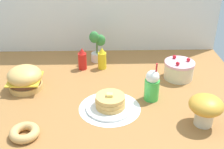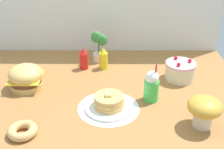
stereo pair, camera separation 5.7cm
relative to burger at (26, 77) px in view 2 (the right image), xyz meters
The scene contains 11 objects.
ground_plane 0.56m from the burger, 17.22° to the right, with size 2.17×1.73×0.02m, color #9E6B38.
doily_mat 0.67m from the burger, 23.91° to the right, with size 0.41×0.41×0.00m, color white.
burger is the anchor object (origin of this frame).
pancake_stack 0.67m from the burger, 23.82° to the right, with size 0.31×0.31×0.11m.
layer_cake 1.16m from the burger, ahead, with size 0.23×0.23×0.17m.
ketchup_bottle 0.50m from the burger, 37.88° to the left, with size 0.07×0.07×0.18m.
mustard_bottle 0.64m from the burger, 29.35° to the left, with size 0.07×0.07×0.18m.
cream_soda_cup 0.91m from the burger, 10.58° to the right, with size 0.10×0.10×0.28m.
donut_pink_glaze 0.55m from the burger, 77.63° to the right, with size 0.17×0.17×0.05m.
potted_plant 0.68m from the burger, 41.66° to the left, with size 0.14×0.10×0.28m.
mushroom_stool 1.25m from the burger, 20.95° to the right, with size 0.20×0.20×0.19m.
Camera 2 is at (0.11, -1.66, 1.09)m, focal length 46.12 mm.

